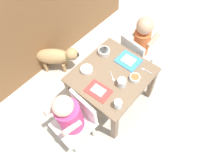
{
  "coord_description": "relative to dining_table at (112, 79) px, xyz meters",
  "views": [
    {
      "loc": [
        -0.68,
        -0.56,
        1.69
      ],
      "look_at": [
        0.0,
        0.0,
        0.28
      ],
      "focal_mm": 30.73,
      "sensor_mm": 36.0,
      "label": 1
    }
  ],
  "objects": [
    {
      "name": "water_cup_right",
      "position": [
        -0.2,
        -0.22,
        0.1
      ],
      "size": [
        0.06,
        0.06,
        0.07
      ],
      "color": "white",
      "rests_on": "dining_table"
    },
    {
      "name": "food_tray_left",
      "position": [
        -0.19,
        -0.02,
        0.08
      ],
      "size": [
        0.14,
        0.2,
        0.02
      ],
      "color": "red",
      "rests_on": "dining_table"
    },
    {
      "name": "cereal_bowl_left_side",
      "position": [
        -0.11,
        0.18,
        0.09
      ],
      "size": [
        0.1,
        0.1,
        0.03
      ],
      "color": "white",
      "rests_on": "dining_table"
    },
    {
      "name": "veggie_bowl_far",
      "position": [
        0.13,
        0.19,
        0.09
      ],
      "size": [
        0.1,
        0.1,
        0.04
      ],
      "color": "silver",
      "rests_on": "dining_table"
    },
    {
      "name": "spoon_by_left_tray",
      "position": [
        -0.02,
        -0.03,
        0.08
      ],
      "size": [
        0.07,
        0.09,
        0.01
      ],
      "color": "silver",
      "rests_on": "dining_table"
    },
    {
      "name": "seated_child_left",
      "position": [
        -0.46,
        0.0,
        0.06
      ],
      "size": [
        0.3,
        0.3,
        0.69
      ],
      "color": "white",
      "rests_on": "ground"
    },
    {
      "name": "ground_plane",
      "position": [
        0.0,
        0.0,
        -0.36
      ],
      "size": [
        7.0,
        7.0,
        0.0
      ],
      "primitive_type": "plane",
      "color": "#B2ADA3"
    },
    {
      "name": "kitchen_cabinet_back",
      "position": [
        0.0,
        1.0,
        0.14
      ],
      "size": [
        2.28,
        0.36,
        1.01
      ],
      "primitive_type": "cube",
      "color": "brown",
      "rests_on": "ground"
    },
    {
      "name": "cereal_bowl_right_side",
      "position": [
        0.07,
        -0.17,
        0.09
      ],
      "size": [
        0.08,
        0.08,
        0.04
      ],
      "color": "white",
      "rests_on": "dining_table"
    },
    {
      "name": "dog",
      "position": [
        -0.06,
        0.69,
        -0.18
      ],
      "size": [
        0.35,
        0.41,
        0.29
      ],
      "color": "tan",
      "rests_on": "ground"
    },
    {
      "name": "spoon_by_right_tray",
      "position": [
        0.2,
        -0.19,
        0.08
      ],
      "size": [
        0.02,
        0.1,
        0.01
      ],
      "color": "silver",
      "rests_on": "dining_table"
    },
    {
      "name": "water_cup_left",
      "position": [
        -0.03,
        -0.12,
        0.1
      ],
      "size": [
        0.07,
        0.07,
        0.07
      ],
      "color": "white",
      "rests_on": "dining_table"
    },
    {
      "name": "dining_table",
      "position": [
        0.0,
        0.0,
        0.0
      ],
      "size": [
        0.6,
        0.56,
        0.44
      ],
      "color": "#7A6047",
      "rests_on": "ground"
    },
    {
      "name": "food_tray_right",
      "position": [
        0.19,
        -0.02,
        0.08
      ],
      "size": [
        0.16,
        0.19,
        0.02
      ],
      "color": "#388CD8",
      "rests_on": "dining_table"
    },
    {
      "name": "seated_child_right",
      "position": [
        0.46,
        0.03,
        0.05
      ],
      "size": [
        0.31,
        0.31,
        0.66
      ],
      "color": "white",
      "rests_on": "ground"
    }
  ]
}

